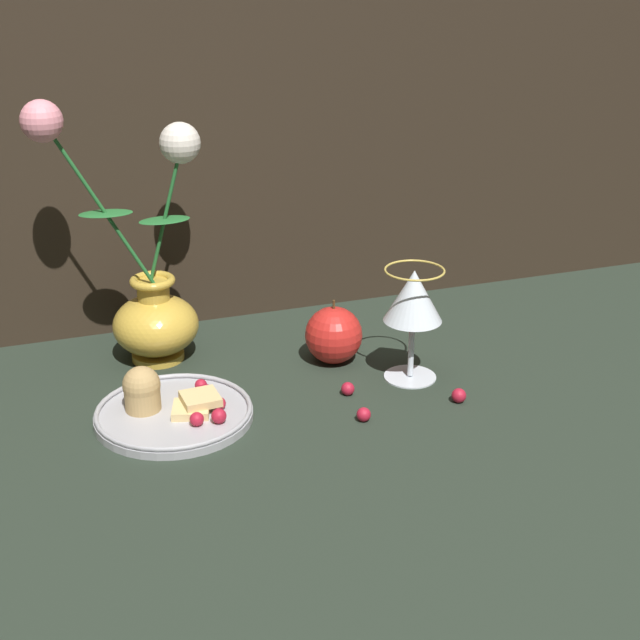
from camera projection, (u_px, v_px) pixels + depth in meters
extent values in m
plane|color=#232D23|center=(271.00, 400.00, 1.15)|extent=(2.40, 2.40, 0.00)
cylinder|color=gold|center=(158.00, 355.00, 1.27)|extent=(0.07, 0.07, 0.01)
ellipsoid|color=gold|center=(156.00, 325.00, 1.25)|extent=(0.12, 0.12, 0.08)
cylinder|color=gold|center=(153.00, 293.00, 1.23)|extent=(0.04, 0.04, 0.04)
torus|color=gold|center=(152.00, 281.00, 1.22)|extent=(0.06, 0.06, 0.01)
cylinder|color=#23662D|center=(100.00, 206.00, 1.15)|extent=(0.12, 0.02, 0.23)
ellipsoid|color=#23662D|center=(106.00, 213.00, 1.16)|extent=(0.07, 0.05, 0.00)
sphere|color=pink|center=(42.00, 121.00, 1.09)|extent=(0.05, 0.05, 0.05)
cylinder|color=#23662D|center=(166.00, 213.00, 1.20)|extent=(0.06, 0.01, 0.19)
ellipsoid|color=#23662D|center=(165.00, 220.00, 1.20)|extent=(0.07, 0.04, 0.00)
sphere|color=silver|center=(180.00, 143.00, 1.17)|extent=(0.05, 0.05, 0.05)
cylinder|color=#A3A3A8|center=(174.00, 415.00, 1.11)|extent=(0.20, 0.20, 0.01)
torus|color=#A3A3A8|center=(174.00, 410.00, 1.10)|extent=(0.19, 0.19, 0.01)
cylinder|color=tan|center=(143.00, 397.00, 1.10)|extent=(0.04, 0.04, 0.03)
sphere|color=tan|center=(141.00, 385.00, 1.10)|extent=(0.05, 0.05, 0.05)
cube|color=#DBBC7A|center=(191.00, 409.00, 1.10)|extent=(0.06, 0.06, 0.01)
cube|color=#DBBC7A|center=(200.00, 399.00, 1.10)|extent=(0.05, 0.05, 0.01)
sphere|color=#AD192D|center=(197.00, 419.00, 1.07)|extent=(0.02, 0.02, 0.02)
sphere|color=#AD192D|center=(219.00, 416.00, 1.07)|extent=(0.02, 0.02, 0.02)
sphere|color=#AD192D|center=(220.00, 403.00, 1.11)|extent=(0.02, 0.02, 0.02)
sphere|color=#AD192D|center=(207.00, 391.00, 1.13)|extent=(0.02, 0.02, 0.02)
sphere|color=#AD192D|center=(201.00, 385.00, 1.15)|extent=(0.02, 0.02, 0.02)
cylinder|color=silver|center=(411.00, 377.00, 1.21)|extent=(0.07, 0.07, 0.00)
cylinder|color=silver|center=(412.00, 348.00, 1.19)|extent=(0.01, 0.01, 0.08)
cone|color=silver|center=(414.00, 296.00, 1.16)|extent=(0.08, 0.08, 0.07)
cone|color=maroon|center=(414.00, 304.00, 1.17)|extent=(0.07, 0.07, 0.05)
torus|color=gold|center=(415.00, 271.00, 1.15)|extent=(0.08, 0.08, 0.00)
sphere|color=red|center=(334.00, 335.00, 1.24)|extent=(0.08, 0.08, 0.08)
cylinder|color=#4C3319|center=(334.00, 304.00, 1.23)|extent=(0.00, 0.00, 0.01)
sphere|color=#AD192D|center=(364.00, 414.00, 1.10)|extent=(0.02, 0.02, 0.02)
sphere|color=#AD192D|center=(459.00, 396.00, 1.14)|extent=(0.02, 0.02, 0.02)
sphere|color=#AD192D|center=(348.00, 389.00, 1.16)|extent=(0.02, 0.02, 0.02)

